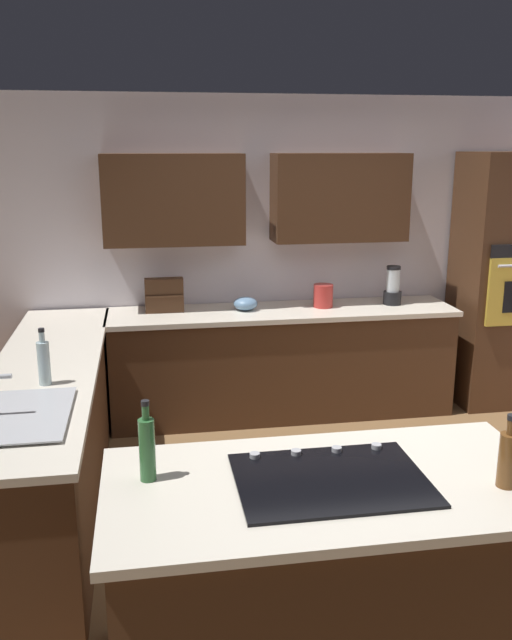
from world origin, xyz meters
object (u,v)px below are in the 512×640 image
wall_oven (506,281)px  second_bottle (508,458)px  blender (393,288)px  spice_rack (164,295)px  kettle (323,296)px  sink_unit (20,415)px  mixing_bowl (245,304)px  dish_soap_bottle (44,362)px  oil_bottle (147,447)px  cooktop (330,479)px

wall_oven → second_bottle: size_ratio=7.16×
wall_oven → blender: bearing=-2.4°
spice_rack → blender: bearing=178.7°
wall_oven → blender: (1.00, -0.04, -0.03)m
kettle → sink_unit: bearing=44.4°
mixing_bowl → second_bottle: second_bottle is taller
dish_soap_bottle → second_bottle: dish_soap_bottle is taller
mixing_bowl → kettle: kettle is taller
spice_rack → dish_soap_bottle: (0.72, 1.60, -0.00)m
wall_oven → oil_bottle: 4.11m
mixing_bowl → spice_rack: size_ratio=0.64×
wall_oven → mixing_bowl: (2.25, -0.04, -0.12)m
wall_oven → spice_rack: 2.90m
mixing_bowl → kettle: bearing=180.0°
sink_unit → kettle: size_ratio=3.69×
cooktop → spice_rack: 3.00m
sink_unit → kettle: bearing=-135.6°
mixing_bowl → oil_bottle: oil_bottle is taller
blender → oil_bottle: bearing=53.3°
mixing_bowl → kettle: (-0.65, 0.00, 0.04)m
wall_oven → mixing_bowl: wall_oven is taller
blender → second_bottle: size_ratio=1.08×
blender → second_bottle: blender is taller
wall_oven → dish_soap_bottle: bearing=22.7°
wall_oven → cooktop: (2.35, 2.86, -0.17)m
cooktop → mixing_bowl: mixing_bowl is taller
blender → kettle: (0.60, 0.00, -0.04)m
spice_rack → dish_soap_bottle: bearing=65.7°
cooktop → second_bottle: second_bottle is taller
blender → mixing_bowl: blender is taller
sink_unit → mixing_bowl: 2.49m
mixing_bowl → kettle: 0.65m
oil_bottle → second_bottle: 1.42m
wall_oven → dish_soap_bottle: wall_oven is taller
blender → oil_bottle: oil_bottle is taller
cooktop → dish_soap_bottle: dish_soap_bottle is taller
blender → kettle: 0.60m
sink_unit → kettle: sink_unit is taller
kettle → cooktop: bearing=75.6°
wall_oven → dish_soap_bottle: (3.62, 1.51, -0.04)m
mixing_bowl → second_bottle: size_ratio=0.65×
wall_oven → kettle: 1.60m
second_bottle → sink_unit: bearing=-27.1°
sink_unit → blender: blender is taller
blender → spice_rack: 1.90m
cooktop → wall_oven: bearing=-129.4°
wall_oven → second_bottle: 3.45m
sink_unit → spice_rack: (-0.78, -2.08, 0.12)m
dish_soap_bottle → kettle: bearing=-142.4°
cooktop → second_bottle: 0.70m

